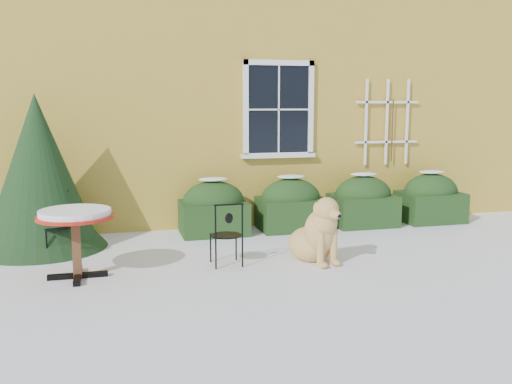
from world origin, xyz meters
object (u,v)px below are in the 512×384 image
object	(u,v)px
patio_chair_far	(57,224)
dog	(317,235)
patio_chair_near	(227,234)
evergreen_shrub	(39,187)
bistro_table	(75,221)

from	to	relation	value
patio_chair_far	dog	world-z (taller)	dog
patio_chair_near	dog	size ratio (longest dim) A/B	0.81
patio_chair_near	dog	xyz separation A→B (m)	(1.18, -0.15, -0.05)
evergreen_shrub	patio_chair_near	world-z (taller)	evergreen_shrub
evergreen_shrub	patio_chair_far	xyz separation A→B (m)	(0.25, -0.48, -0.45)
bistro_table	patio_chair_near	xyz separation A→B (m)	(1.85, 0.08, -0.28)
patio_chair_near	patio_chair_far	bearing A→B (deg)	-26.86
bistro_table	patio_chair_near	size ratio (longest dim) A/B	1.08
evergreen_shrub	dog	distance (m)	3.99
patio_chair_near	patio_chair_far	world-z (taller)	patio_chair_far
evergreen_shrub	dog	world-z (taller)	evergreen_shrub
evergreen_shrub	patio_chair_near	xyz separation A→B (m)	(2.40, -1.53, -0.48)
bistro_table	patio_chair_far	distance (m)	1.20
bistro_table	evergreen_shrub	bearing A→B (deg)	109.13
evergreen_shrub	patio_chair_far	size ratio (longest dim) A/B	2.52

